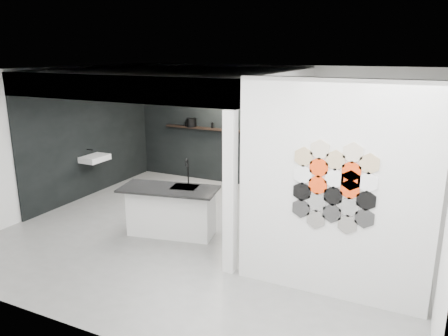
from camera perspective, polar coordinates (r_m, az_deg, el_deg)
floor at (r=7.68m, az=-1.66°, el=-8.80°), size 7.00×6.00×0.01m
partition_panel at (r=5.59m, az=14.00°, el=-3.14°), size 2.45×0.15×2.80m
bay_clad_back at (r=10.43m, az=-0.56°, el=4.46°), size 4.40×0.04×2.35m
bay_clad_left at (r=10.05m, az=-16.87°, el=3.39°), size 0.04×4.00×2.35m
bulkhead at (r=8.55m, az=-6.55°, el=11.30°), size 4.40×4.00×0.40m
corner_column at (r=6.07m, az=0.79°, el=-3.44°), size 0.16×0.16×2.35m
fascia_beam at (r=7.00m, az=-15.05°, el=10.06°), size 4.40×0.16×0.40m
wall_basin at (r=9.82m, az=-16.52°, el=1.21°), size 0.40×0.60×0.12m
display_shelf at (r=10.27m, az=-0.32°, el=5.01°), size 3.00×0.15×0.04m
kitchen_island at (r=7.60m, az=-6.93°, el=-5.47°), size 1.76×1.04×1.33m
stockpot at (r=10.63m, az=-4.28°, el=5.97°), size 0.28×0.28×0.20m
kettle at (r=9.96m, az=3.46°, el=5.23°), size 0.21×0.21×0.15m
glass_bowl at (r=9.75m, az=6.85°, el=4.80°), size 0.18×0.18×0.11m
glass_vase at (r=9.75m, az=6.85°, el=4.84°), size 0.10×0.10×0.12m
bottle_dark at (r=10.37m, az=-1.55°, el=5.59°), size 0.05×0.05×0.14m
utensil_cup at (r=10.71m, az=-4.93°, el=5.76°), size 0.10×0.10×0.10m
hex_tile_cluster at (r=5.47m, az=14.22°, el=-2.40°), size 1.04×0.02×1.16m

